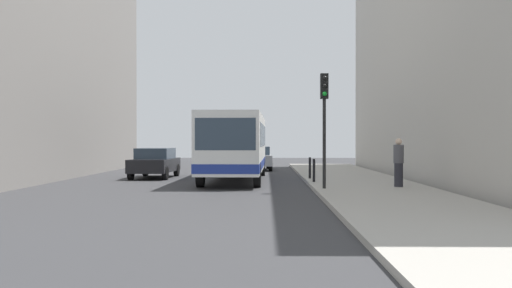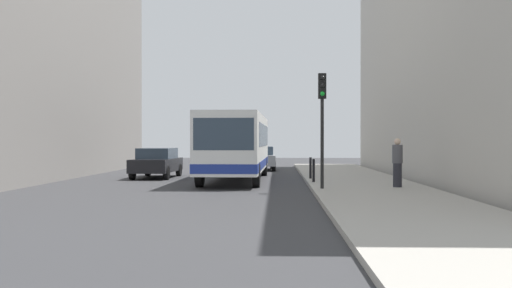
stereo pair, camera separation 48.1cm
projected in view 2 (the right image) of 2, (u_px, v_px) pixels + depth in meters
ground_plane at (228, 188)px, 23.39m from camera, size 80.00×80.00×0.00m
sidewalk at (366, 186)px, 23.20m from camera, size 4.40×40.00×0.15m
building_right at (488, 40)px, 26.94m from camera, size 7.00×32.00×12.84m
bus at (237, 143)px, 27.55m from camera, size 2.73×11.07×3.00m
car_beside_bus at (157, 162)px, 29.60m from camera, size 1.97×4.45×1.48m
car_behind_bus at (260, 158)px, 37.27m from camera, size 2.01×4.47×1.48m
traffic_light at (322, 108)px, 21.14m from camera, size 0.28×0.33×4.10m
bollard_near at (314, 170)px, 24.45m from camera, size 0.11×0.11×0.95m
bollard_mid at (311, 168)px, 26.72m from camera, size 0.11×0.11×0.95m
pedestrian_near_signal at (397, 163)px, 21.81m from camera, size 0.38×0.38×1.79m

